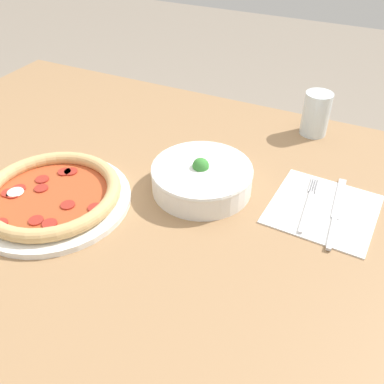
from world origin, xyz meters
The scene contains 7 objects.
dining_table centered at (0.00, 0.00, 0.66)m, with size 1.23×0.93×0.77m.
pizza centered at (-0.08, -0.09, 0.79)m, with size 0.29×0.29×0.04m.
bowl centered at (0.15, 0.07, 0.80)m, with size 0.20×0.20×0.07m.
napkin centered at (0.38, 0.11, 0.77)m, with size 0.20×0.20×0.00m.
fork centered at (0.35, 0.11, 0.77)m, with size 0.02×0.17×0.00m.
knife centered at (0.40, 0.10, 0.77)m, with size 0.03×0.21×0.01m.
glass centered at (0.30, 0.38, 0.82)m, with size 0.06×0.06×0.10m.
Camera 1 is at (0.42, -0.54, 1.28)m, focal length 40.00 mm.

